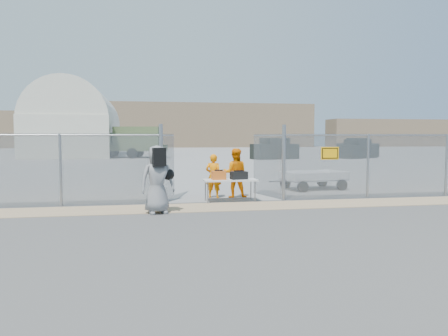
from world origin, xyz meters
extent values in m
plane|color=#464444|center=(0.00, 0.00, 0.00)|extent=(160.00, 160.00, 0.00)
cube|color=gray|center=(0.00, 42.00, 0.01)|extent=(160.00, 80.00, 0.01)
cube|color=tan|center=(0.00, 1.00, 0.01)|extent=(44.00, 1.60, 0.01)
cube|color=#D5601D|center=(-0.17, 1.99, 0.87)|extent=(0.45, 0.30, 0.28)
cube|color=black|center=(0.48, 1.96, 0.86)|extent=(0.57, 0.40, 0.25)
imported|color=orange|center=(-0.19, 2.95, 0.76)|extent=(0.65, 0.55, 1.51)
imported|color=orange|center=(0.55, 2.89, 0.85)|extent=(0.97, 0.84, 1.71)
imported|color=slate|center=(-2.17, 0.25, 0.93)|extent=(1.03, 0.79, 1.87)
camera|label=1|loc=(-2.50, -11.74, 2.09)|focal=35.00mm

